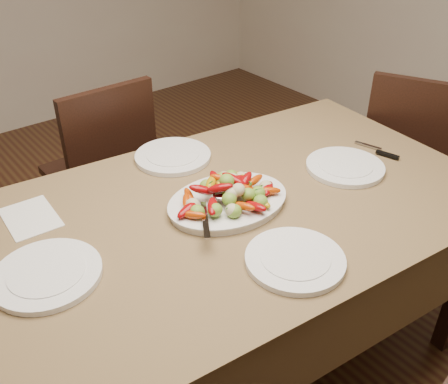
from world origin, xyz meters
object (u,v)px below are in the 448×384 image
object	(u,v)px
dining_table	(224,293)
plate_near	(295,260)
serving_platter	(228,203)
plate_left	(47,275)
plate_far	(173,156)
plate_right	(345,167)
chair_far	(98,172)
chair_right	(410,160)

from	to	relation	value
dining_table	plate_near	bearing A→B (deg)	-92.35
serving_platter	plate_left	world-z (taller)	serving_platter
serving_platter	plate_near	bearing A→B (deg)	-95.19
plate_far	plate_left	bearing A→B (deg)	-151.93
dining_table	plate_near	world-z (taller)	plate_near
serving_platter	plate_far	size ratio (longest dim) A/B	1.39
serving_platter	plate_right	xyz separation A→B (m)	(0.49, -0.08, -0.00)
chair_far	plate_left	size ratio (longest dim) A/B	3.23
chair_far	chair_right	bearing A→B (deg)	144.81
chair_far	dining_table	bearing A→B (deg)	90.54
chair_far	serving_platter	world-z (taller)	chair_far
dining_table	serving_platter	distance (m)	0.39
dining_table	plate_near	size ratio (longest dim) A/B	6.51
dining_table	plate_near	distance (m)	0.51
serving_platter	plate_far	world-z (taller)	serving_platter
dining_table	plate_near	xyz separation A→B (m)	(-0.01, -0.33, 0.39)
chair_right	plate_right	xyz separation A→B (m)	(-0.74, -0.15, 0.29)
dining_table	plate_left	size ratio (longest dim) A/B	6.26
plate_left	plate_right	distance (m)	1.09
plate_near	dining_table	bearing A→B (deg)	87.65
plate_left	plate_far	xyz separation A→B (m)	(0.64, 0.34, 0.00)
chair_far	plate_far	size ratio (longest dim) A/B	3.29
plate_right	plate_far	xyz separation A→B (m)	(-0.45, 0.47, 0.00)
serving_platter	dining_table	bearing A→B (deg)	-177.91
plate_right	plate_far	world-z (taller)	same
chair_right	plate_far	world-z (taller)	chair_right
chair_right	plate_left	distance (m)	1.85
serving_platter	plate_near	world-z (taller)	serving_platter
plate_right	plate_far	size ratio (longest dim) A/B	0.99
serving_platter	chair_right	bearing A→B (deg)	3.02
dining_table	chair_right	size ratio (longest dim) A/B	1.94
chair_right	plate_left	xyz separation A→B (m)	(-1.82, -0.02, 0.29)
chair_far	plate_near	xyz separation A→B (m)	(0.01, -1.27, 0.29)
chair_far	chair_right	size ratio (longest dim) A/B	1.00
serving_platter	plate_near	xyz separation A→B (m)	(-0.03, -0.34, -0.00)
chair_right	plate_right	size ratio (longest dim) A/B	3.33
plate_left	plate_near	xyz separation A→B (m)	(0.57, -0.38, 0.00)
plate_left	plate_far	bearing A→B (deg)	28.07
plate_right	plate_near	distance (m)	0.58
dining_table	chair_far	distance (m)	0.94
chair_far	plate_right	size ratio (longest dim) A/B	3.33
chair_right	plate_near	xyz separation A→B (m)	(-1.26, -0.40, 0.29)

